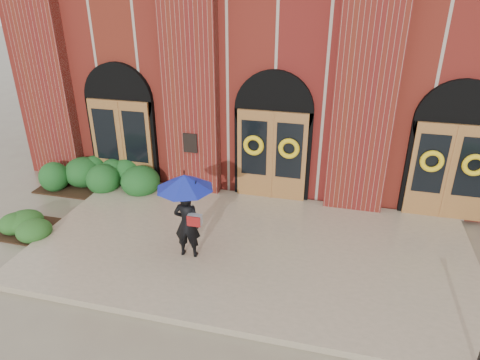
% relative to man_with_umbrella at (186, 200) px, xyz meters
% --- Properties ---
extents(ground, '(90.00, 90.00, 0.00)m').
position_rel_man_with_umbrella_xyz_m(ground, '(1.24, 0.53, -1.52)').
color(ground, gray).
rests_on(ground, ground).
extents(landing, '(10.00, 5.30, 0.15)m').
position_rel_man_with_umbrella_xyz_m(landing, '(1.24, 0.68, -1.45)').
color(landing, tan).
rests_on(landing, ground).
extents(church_building, '(16.20, 12.53, 7.00)m').
position_rel_man_with_umbrella_xyz_m(church_building, '(1.24, 9.31, 1.98)').
color(church_building, '#5F1614').
rests_on(church_building, ground).
extents(man_with_umbrella, '(1.29, 1.29, 1.97)m').
position_rel_man_with_umbrella_xyz_m(man_with_umbrella, '(0.00, 0.00, 0.00)').
color(man_with_umbrella, black).
rests_on(man_with_umbrella, landing).
extents(hedge_wall_left, '(3.22, 1.29, 0.83)m').
position_rel_man_with_umbrella_xyz_m(hedge_wall_left, '(-3.96, 2.73, -1.11)').
color(hedge_wall_left, '#194B1B').
rests_on(hedge_wall_left, ground).
extents(hedge_front_left, '(1.31, 1.12, 0.46)m').
position_rel_man_with_umbrella_xyz_m(hedge_front_left, '(-4.46, 0.20, -1.29)').
color(hedge_front_left, '#23511B').
rests_on(hedge_front_left, ground).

